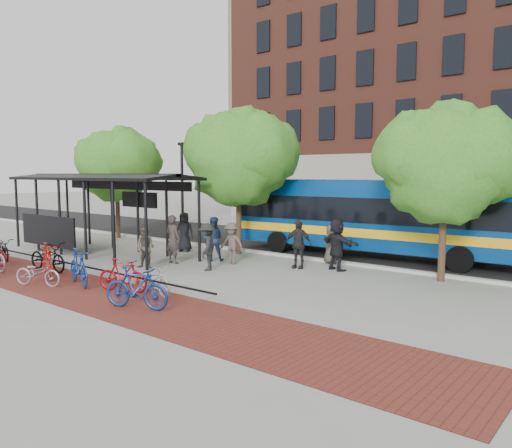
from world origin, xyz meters
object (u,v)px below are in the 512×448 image
Objects in this scene: tree_c at (449,159)px; pedestrian_6 at (331,244)px; pedestrian_9 at (207,247)px; lamp_post_left at (182,191)px; bike_9 at (123,275)px; tree_b at (241,154)px; bike_0 at (4,249)px; bike_4 at (48,257)px; pedestrian_4 at (298,244)px; pedestrian_0 at (184,232)px; bus at (372,213)px; pedestrian_5 at (337,245)px; bus_shelter at (97,187)px; tree_a at (118,162)px; pedestrian_2 at (213,239)px; pedestrian_1 at (173,239)px; bike_5 at (48,260)px; bike_7 at (79,267)px; pedestrian_8 at (145,248)px; bike_10 at (154,279)px; pedestrian_3 at (232,243)px; bike_11 at (136,288)px; bike_6 at (38,273)px.

tree_c is 5.69m from pedestrian_6.
tree_c is at bearing 82.06° from pedestrian_9.
bike_9 is (5.99, -7.95, -2.24)m from lamp_post_left.
bike_0 is at bearing -132.02° from tree_b.
bike_4 is 1.11× the size of pedestrian_4.
pedestrian_0 is at bearing -157.45° from tree_b.
bus reaches higher than pedestrian_5.
bus_shelter is 1.64× the size of tree_b.
pedestrian_9 is at bearing -34.95° from lamp_post_left.
tree_b reaches higher than tree_a.
lamp_post_left is 10.20m from bike_9.
tree_c is 0.48× the size of bus.
tree_c is 9.52m from pedestrian_2.
bus_shelter is 5.06m from pedestrian_1.
bike_4 is 1.18m from bike_5.
bike_9 is (-7.10, -7.70, -3.55)m from tree_c.
bus_shelter is 7.18m from bike_7.
tree_b is at bearing 6.43° from bike_5.
tree_b reaches higher than bike_4.
pedestrian_5 is (7.79, 0.47, 0.06)m from pedestrian_0.
pedestrian_8 is at bearing -2.27° from bike_5.
pedestrian_2 is at bearing -166.83° from tree_c.
bike_9 is at bearing -35.23° from tree_a.
lamp_post_left is at bearing 43.50° from bike_7.
tree_a is 3.32× the size of pedestrian_4.
bus_shelter is 5.83× the size of pedestrian_0.
bike_0 is 6.76m from bike_7.
bus reaches higher than bike_7.
pedestrian_1 is (-9.60, -3.47, -3.08)m from tree_c.
tree_b reaches higher than bike_10.
pedestrian_4 reaches higher than pedestrian_6.
pedestrian_3 is at bearing 151.61° from pedestrian_9.
bike_4 is 6.86m from bike_11.
bike_9 is at bearing 64.42° from pedestrian_2.
bike_6 is (2.09, -1.45, -0.10)m from bike_4.
bus is at bearing 144.58° from tree_c.
pedestrian_6 reaches higher than bike_4.
pedestrian_1 is 2.38m from pedestrian_3.
pedestrian_1 is (-2.51, 4.23, 0.47)m from bike_9.
lamp_post_left is 10.50m from bike_10.
pedestrian_1 is (1.95, -2.41, 0.07)m from pedestrian_0.
bike_0 is 7.25m from pedestrian_1.
pedestrian_4 is at bearing -53.55° from bike_6.
bus_shelter is at bearing -150.04° from bus.
bike_4 is 1.25× the size of pedestrian_3.
tree_c is 3.40× the size of bike_10.
tree_a is at bearing 180.00° from tree_c.
bike_6 is at bearing -117.65° from pedestrian_3.
pedestrian_8 is 0.89× the size of pedestrian_9.
bus reaches higher than pedestrian_9.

